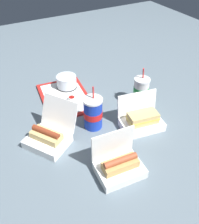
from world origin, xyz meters
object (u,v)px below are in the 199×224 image
(plastic_fork, at_px, (53,109))
(clamshell_sandwich_back, at_px, (142,120))
(clamshell_hotdog_right, at_px, (49,136))
(ketchup_cup, at_px, (72,99))
(food_tray, at_px, (65,97))
(cake_container, at_px, (67,82))
(soda_cup_corner, at_px, (141,91))
(soda_cup_front, at_px, (93,113))
(clamshell_hotdog_front, at_px, (119,165))

(plastic_fork, bearing_deg, clamshell_sandwich_back, -115.45)
(clamshell_hotdog_right, bearing_deg, ketchup_cup, -42.48)
(clamshell_hotdog_right, xyz_separation_m, clamshell_sandwich_back, (-0.11, -0.44, 0.00))
(food_tray, distance_m, cake_container, 0.11)
(food_tray, distance_m, clamshell_hotdog_right, 0.36)
(soda_cup_corner, relative_size, soda_cup_front, 0.95)
(clamshell_hotdog_right, xyz_separation_m, soda_cup_front, (0.01, -0.23, 0.04))
(plastic_fork, bearing_deg, clamshell_hotdog_front, -150.78)
(soda_cup_front, bearing_deg, plastic_fork, 32.27)
(soda_cup_corner, bearing_deg, plastic_fork, 70.38)
(clamshell_sandwich_back, relative_size, clamshell_hotdog_front, 1.14)
(food_tray, height_order, ketchup_cup, ketchup_cup)
(ketchup_cup, height_order, plastic_fork, ketchup_cup)
(cake_container, bearing_deg, soda_cup_front, 177.41)
(ketchup_cup, relative_size, soda_cup_corner, 0.19)
(cake_container, distance_m, clamshell_hotdog_front, 0.68)
(cake_container, distance_m, soda_cup_front, 0.38)
(plastic_fork, distance_m, soda_cup_corner, 0.48)
(clamshell_sandwich_back, bearing_deg, plastic_fork, 45.64)
(soda_cup_corner, height_order, soda_cup_front, soda_cup_front)
(food_tray, height_order, clamshell_sandwich_back, clamshell_sandwich_back)
(clamshell_hotdog_right, height_order, soda_cup_corner, soda_cup_corner)
(clamshell_hotdog_right, distance_m, clamshell_sandwich_back, 0.45)
(clamshell_hotdog_right, height_order, clamshell_sandwich_back, clamshell_hotdog_right)
(plastic_fork, xyz_separation_m, clamshell_sandwich_back, (-0.33, -0.34, 0.03))
(food_tray, height_order, cake_container, cake_container)
(plastic_fork, bearing_deg, soda_cup_corner, -90.71)
(cake_container, height_order, clamshell_sandwich_back, clamshell_sandwich_back)
(clamshell_hotdog_front, bearing_deg, plastic_fork, 10.31)
(clamshell_hotdog_right, distance_m, clamshell_hotdog_front, 0.35)
(cake_container, height_order, clamshell_hotdog_front, clamshell_hotdog_front)
(ketchup_cup, relative_size, clamshell_hotdog_front, 0.20)
(ketchup_cup, distance_m, soda_cup_corner, 0.38)
(food_tray, height_order, plastic_fork, plastic_fork)
(food_tray, bearing_deg, plastic_fork, 128.20)
(clamshell_sandwich_back, bearing_deg, soda_cup_front, 59.57)
(soda_cup_corner, bearing_deg, ketchup_cup, 61.16)
(ketchup_cup, relative_size, clamshell_hotdog_right, 0.14)
(clamshell_hotdog_right, relative_size, clamshell_sandwich_back, 1.24)
(plastic_fork, bearing_deg, clamshell_hotdog_right, 174.03)
(food_tray, relative_size, plastic_fork, 3.61)
(soda_cup_corner, bearing_deg, food_tray, 55.81)
(cake_container, relative_size, clamshell_hotdog_right, 0.43)
(ketchup_cup, xyz_separation_m, clamshell_sandwich_back, (-0.35, -0.22, 0.02))
(plastic_fork, relative_size, clamshell_hotdog_right, 0.39)
(soda_cup_front, bearing_deg, clamshell_hotdog_front, 172.59)
(ketchup_cup, relative_size, clamshell_sandwich_back, 0.18)
(clamshell_hotdog_right, xyz_separation_m, clamshell_hotdog_front, (-0.30, -0.19, 0.00))
(clamshell_sandwich_back, relative_size, soda_cup_corner, 1.04)
(cake_container, xyz_separation_m, ketchup_cup, (-0.14, 0.03, -0.02))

